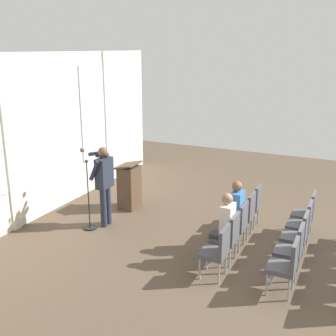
{
  "coord_description": "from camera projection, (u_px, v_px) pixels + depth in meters",
  "views": [
    {
      "loc": [
        -7.25,
        -0.51,
        3.79
      ],
      "look_at": [
        -0.05,
        2.88,
        1.47
      ],
      "focal_mm": 44.23,
      "sensor_mm": 36.0,
      "label": 1
    }
  ],
  "objects": [
    {
      "name": "chair_r1_c2",
      "position": [
        298.0,
        234.0,
        7.53
      ],
      "size": [
        0.46,
        0.44,
        0.94
      ],
      "color": "#99999E",
      "rests_on": "ground"
    },
    {
      "name": "chair_r1_c1",
      "position": [
        293.0,
        247.0,
        7.01
      ],
      "size": [
        0.46,
        0.44,
        0.94
      ],
      "color": "#99999E",
      "rests_on": "ground"
    },
    {
      "name": "chair_r0_c0",
      "position": [
        218.0,
        249.0,
        6.95
      ],
      "size": [
        0.46,
        0.44,
        0.94
      ],
      "color": "#99999E",
      "rests_on": "ground"
    },
    {
      "name": "chair_r0_c2",
      "position": [
        238.0,
        223.0,
        8.0
      ],
      "size": [
        0.46,
        0.44,
        0.94
      ],
      "color": "#99999E",
      "rests_on": "ground"
    },
    {
      "name": "lectern",
      "position": [
        129.0,
        186.0,
        10.05
      ],
      "size": [
        0.6,
        0.48,
        1.16
      ],
      "color": "#4C3828",
      "rests_on": "ground"
    },
    {
      "name": "chair_r1_c3",
      "position": [
        303.0,
        222.0,
        8.06
      ],
      "size": [
        0.46,
        0.44,
        0.94
      ],
      "color": "#99999E",
      "rests_on": "ground"
    },
    {
      "name": "chair_r0_c4",
      "position": [
        253.0,
        203.0,
        9.04
      ],
      "size": [
        0.46,
        0.44,
        0.94
      ],
      "color": "#99999E",
      "rests_on": "ground"
    },
    {
      "name": "audience_r0_c2",
      "position": [
        234.0,
        211.0,
        7.97
      ],
      "size": [
        0.36,
        0.39,
        1.38
      ],
      "color": "#2D2D33",
      "rests_on": "ground"
    },
    {
      "name": "chair_r0_c1",
      "position": [
        228.0,
        235.0,
        7.47
      ],
      "size": [
        0.46,
        0.44,
        0.94
      ],
      "color": "#99999E",
      "rests_on": "ground"
    },
    {
      "name": "chair_r0_c3",
      "position": [
        246.0,
        212.0,
        8.52
      ],
      "size": [
        0.46,
        0.44,
        0.94
      ],
      "color": "#99999E",
      "rests_on": "ground"
    },
    {
      "name": "speaker",
      "position": [
        104.0,
        180.0,
        8.93
      ],
      "size": [
        0.5,
        0.69,
        1.77
      ],
      "color": "#232838",
      "rests_on": "ground"
    },
    {
      "name": "mic_stand",
      "position": [
        89.0,
        214.0,
        8.93
      ],
      "size": [
        0.28,
        0.28,
        1.55
      ],
      "color": "black",
      "rests_on": "ground"
    },
    {
      "name": "ground_plane",
      "position": [
        311.0,
        263.0,
        7.57
      ],
      "size": [
        15.72,
        15.72,
        0.0
      ],
      "primitive_type": "plane",
      "color": "brown"
    },
    {
      "name": "chair_r1_c0",
      "position": [
        287.0,
        264.0,
        6.49
      ],
      "size": [
        0.46,
        0.44,
        0.94
      ],
      "color": "#99999E",
      "rests_on": "ground"
    },
    {
      "name": "audience_r0_c1",
      "position": [
        224.0,
        224.0,
        7.45
      ],
      "size": [
        0.36,
        0.39,
        1.33
      ],
      "color": "#2D2D33",
      "rests_on": "ground"
    },
    {
      "name": "rear_partition",
      "position": [
        45.0,
        134.0,
        9.53
      ],
      "size": [
        9.18,
        0.14,
        3.71
      ],
      "color": "silver",
      "rests_on": "ground"
    },
    {
      "name": "chair_r1_c4",
      "position": [
        307.0,
        211.0,
        8.58
      ],
      "size": [
        0.46,
        0.44,
        0.94
      ],
      "color": "#99999E",
      "rests_on": "ground"
    }
  ]
}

